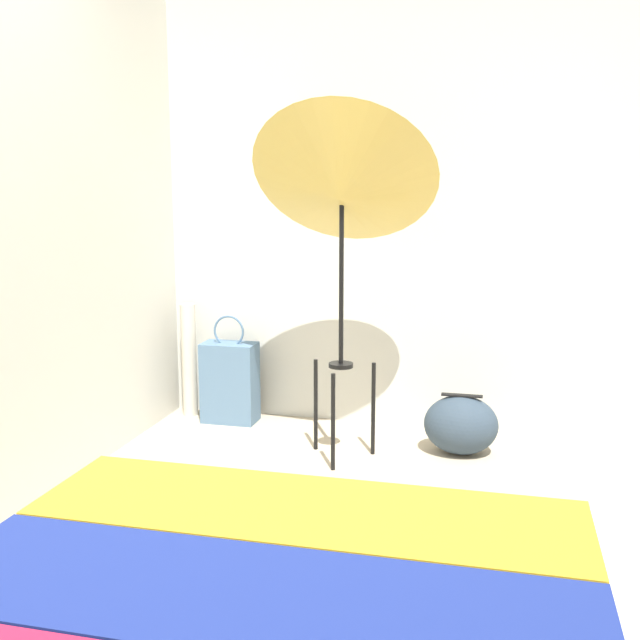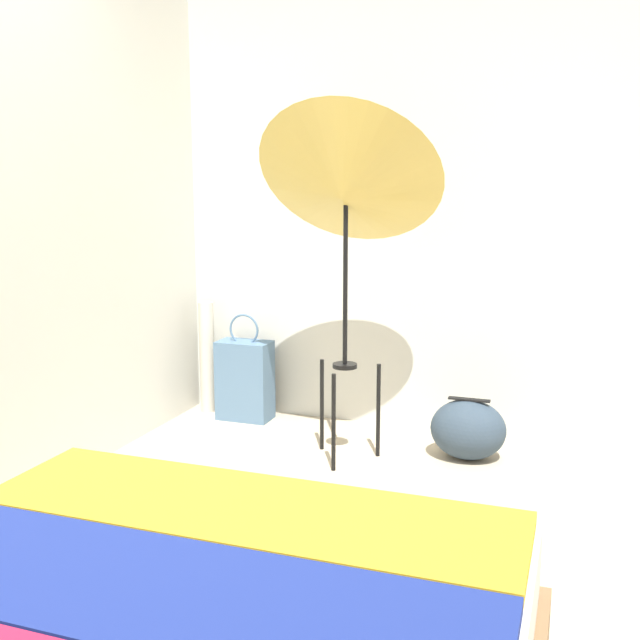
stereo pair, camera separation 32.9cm
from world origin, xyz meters
The scene contains 6 objects.
wall_back centered at (0.00, 2.18, 1.30)m, with size 8.00×0.05×2.60m.
wall_side_left centered at (-1.28, 1.00, 1.30)m, with size 0.05×8.00×2.60m.
photo_umbrella centered at (-0.16, 1.58, 1.29)m, with size 0.87×0.72×1.67m.
tote_bag centered at (-0.88, 1.99, 0.23)m, with size 0.30×0.17×0.60m.
duffel_bag centered at (0.40, 1.77, 0.15)m, with size 0.36×0.29×0.30m.
paper_roll centered at (-1.14, 2.05, 0.32)m, with size 0.08×0.08×0.64m.
Camera 2 is at (0.88, -1.71, 1.30)m, focal length 42.00 mm.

